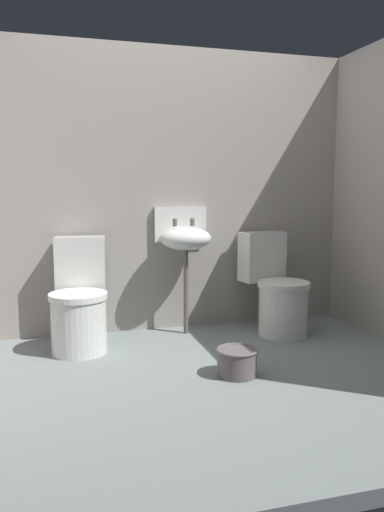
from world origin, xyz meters
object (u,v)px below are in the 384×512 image
at_px(sink, 185,237).
at_px(toilet_left, 79,304).
at_px(toilet_right, 277,292).
at_px(bucket, 237,361).

bearing_deg(sink, toilet_left, -167.13).
xyz_separation_m(toilet_right, bucket, (-0.64, -0.80, -0.23)).
bearing_deg(sink, bucket, -86.36).
height_order(toilet_right, sink, sink).
bearing_deg(toilet_right, sink, -25.57).
distance_m(toilet_right, bucket, 1.04).
bearing_deg(bucket, toilet_left, 138.04).
relative_size(sink, bucket, 3.87).
bearing_deg(bucket, toilet_right, 51.41).
height_order(toilet_left, sink, sink).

